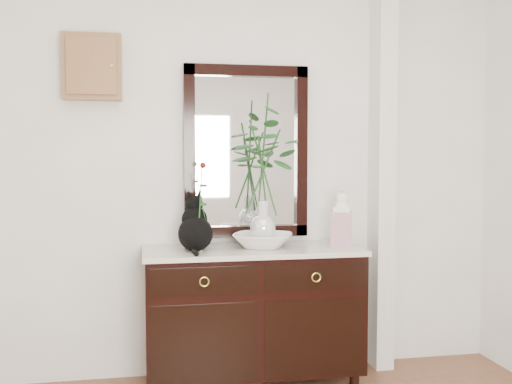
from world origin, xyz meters
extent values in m
cube|color=silver|center=(0.00, 1.98, 1.35)|extent=(3.60, 0.04, 2.70)
cube|color=silver|center=(1.00, 1.90, 1.35)|extent=(0.12, 0.20, 2.70)
cube|color=black|center=(0.10, 1.73, 0.46)|extent=(1.30, 0.50, 0.82)
cube|color=beige|center=(0.10, 1.73, 0.83)|extent=(1.33, 0.52, 0.03)
cube|color=black|center=(0.10, 1.97, 1.44)|extent=(0.80, 0.06, 1.10)
cube|color=white|center=(0.10, 1.98, 1.44)|extent=(0.66, 0.01, 0.96)
cube|color=brown|center=(-0.85, 1.94, 1.95)|extent=(0.35, 0.10, 0.40)
imported|color=white|center=(0.16, 1.74, 0.89)|extent=(0.47, 0.47, 0.09)
camera|label=1|loc=(-0.56, -1.83, 1.41)|focal=42.00mm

